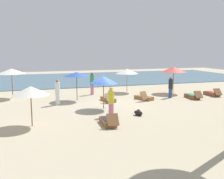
{
  "coord_description": "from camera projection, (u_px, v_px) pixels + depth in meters",
  "views": [
    {
      "loc": [
        -5.03,
        -16.72,
        3.85
      ],
      "look_at": [
        0.43,
        0.31,
        1.1
      ],
      "focal_mm": 42.43,
      "sensor_mm": 36.0,
      "label": 1
    }
  ],
  "objects": [
    {
      "name": "lounger_5",
      "position": [
        212.0,
        94.0,
        21.96
      ],
      "size": [
        0.66,
        1.72,
        0.68
      ],
      "color": "brown",
      "rests_on": "ground_plane"
    },
    {
      "name": "umbrella_6",
      "position": [
        174.0,
        69.0,
        23.02
      ],
      "size": [
        2.22,
        2.22,
        2.31
      ],
      "color": "brown",
      "rests_on": "ground_plane"
    },
    {
      "name": "person_3",
      "position": [
        58.0,
        92.0,
        18.27
      ],
      "size": [
        0.45,
        0.45,
        1.79
      ],
      "color": "white",
      "rests_on": "ground_plane"
    },
    {
      "name": "lounger_3",
      "position": [
        192.0,
        96.0,
        20.73
      ],
      "size": [
        0.77,
        1.76,
        0.66
      ],
      "color": "brown",
      "rests_on": "ground_plane"
    },
    {
      "name": "umbrella_2",
      "position": [
        11.0,
        71.0,
        20.62
      ],
      "size": [
        2.15,
        2.15,
        2.34
      ],
      "color": "olive",
      "rests_on": "ground_plane"
    },
    {
      "name": "lounger_1",
      "position": [
        144.0,
        98.0,
        20.19
      ],
      "size": [
        1.22,
        1.73,
        0.74
      ],
      "color": "olive",
      "rests_on": "ground_plane"
    },
    {
      "name": "person_2",
      "position": [
        170.0,
        87.0,
        20.95
      ],
      "size": [
        0.46,
        0.46,
        1.69
      ],
      "color": "#2D4C8C",
      "rests_on": "ground_plane"
    },
    {
      "name": "ground_plane",
      "position": [
        107.0,
        107.0,
        17.84
      ],
      "size": [
        60.0,
        60.0,
        0.0
      ],
      "primitive_type": "plane",
      "color": "#BCAD8E"
    },
    {
      "name": "ocean_water",
      "position": [
        69.0,
        79.0,
        33.84
      ],
      "size": [
        48.0,
        16.0,
        0.06
      ],
      "primitive_type": "cube",
      "color": "#476B7F",
      "rests_on": "ground_plane"
    },
    {
      "name": "person_1",
      "position": [
        92.0,
        83.0,
        22.38
      ],
      "size": [
        0.38,
        0.38,
        1.9
      ],
      "color": "#D17299",
      "rests_on": "ground_plane"
    },
    {
      "name": "umbrella_4",
      "position": [
        103.0,
        80.0,
        16.94
      ],
      "size": [
        1.83,
        1.83,
        2.12
      ],
      "color": "olive",
      "rests_on": "ground_plane"
    },
    {
      "name": "umbrella_1",
      "position": [
        31.0,
        91.0,
        13.06
      ],
      "size": [
        1.86,
        1.86,
        2.03
      ],
      "color": "brown",
      "rests_on": "ground_plane"
    },
    {
      "name": "person_0",
      "position": [
        111.0,
        101.0,
        15.18
      ],
      "size": [
        0.47,
        0.47,
        1.71
      ],
      "color": "#D17299",
      "rests_on": "ground_plane"
    },
    {
      "name": "umbrella_5",
      "position": [
        127.0,
        71.0,
        23.51
      ],
      "size": [
        2.01,
        2.01,
        2.1
      ],
      "color": "olive",
      "rests_on": "ground_plane"
    },
    {
      "name": "lounger_2",
      "position": [
        108.0,
        99.0,
        19.59
      ],
      "size": [
        0.86,
        1.78,
        0.67
      ],
      "color": "olive",
      "rests_on": "ground_plane"
    },
    {
      "name": "lounger_6",
      "position": [
        108.0,
        121.0,
        13.52
      ],
      "size": [
        0.68,
        1.7,
        0.71
      ],
      "color": "brown",
      "rests_on": "ground_plane"
    },
    {
      "name": "dog",
      "position": [
        138.0,
        113.0,
        15.44
      ],
      "size": [
        0.51,
        0.67,
        0.31
      ],
      "color": "black",
      "rests_on": "ground_plane"
    },
    {
      "name": "umbrella_0",
      "position": [
        77.0,
        74.0,
        19.7
      ],
      "size": [
        1.94,
        1.94,
        2.15
      ],
      "color": "brown",
      "rests_on": "ground_plane"
    }
  ]
}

